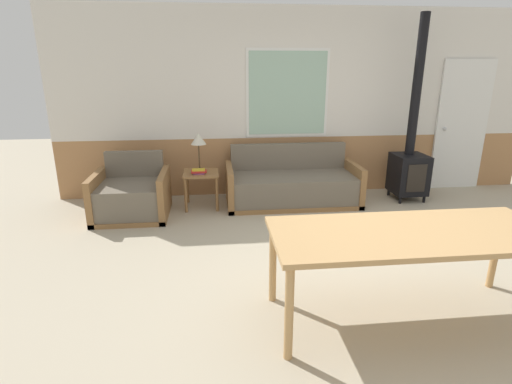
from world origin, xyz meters
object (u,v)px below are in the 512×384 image
armchair (132,197)px  wood_stove (410,157)px  dining_table (412,239)px  couch (292,186)px  table_lamp (199,142)px  side_table (201,179)px

armchair → wood_stove: wood_stove is taller
armchair → dining_table: (2.52, -2.54, 0.41)m
wood_stove → couch: bearing=-179.8°
armchair → couch: bearing=-5.8°
couch → wood_stove: size_ratio=0.72×
table_lamp → wood_stove: bearing=-1.1°
couch → side_table: (-1.28, -0.02, 0.16)m
wood_stove → dining_table: bearing=-116.3°
side_table → couch: bearing=1.0°
dining_table → wood_stove: 3.14m
couch → wood_stove: bearing=0.2°
couch → side_table: 1.29m
table_lamp → dining_table: 3.31m
couch → armchair: bearing=-173.0°
side_table → wood_stove: size_ratio=0.19×
armchair → table_lamp: bearing=7.7°
couch → dining_table: size_ratio=0.89×
armchair → side_table: bearing=2.5°
side_table → dining_table: bearing=-59.8°
side_table → wood_stove: wood_stove is taller
armchair → side_table: 0.95m
armchair → table_lamp: table_lamp is taller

